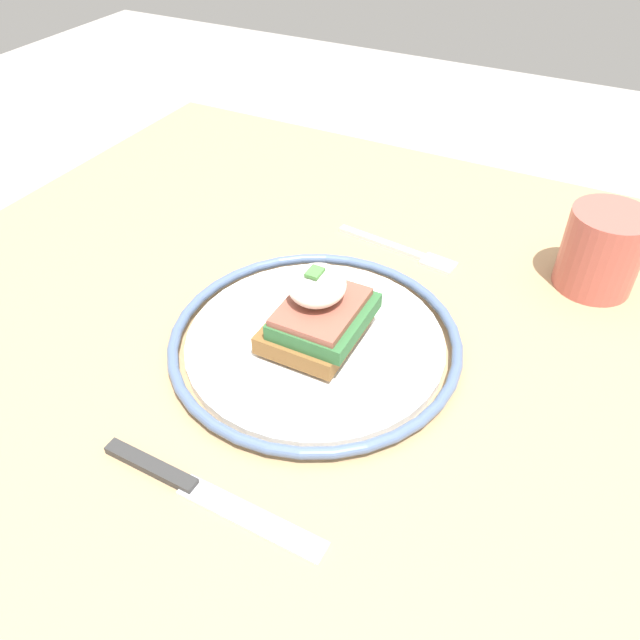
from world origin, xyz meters
TOP-DOWN VIEW (x-y plane):
  - dining_table at (0.00, 0.00)m, footprint 0.84×0.91m
  - plate at (0.01, 0.00)m, footprint 0.27×0.27m
  - sandwich at (0.01, 0.01)m, footprint 0.09×0.08m
  - fork at (-0.17, 0.01)m, footprint 0.03×0.14m
  - knife at (0.19, -0.01)m, footprint 0.02×0.19m
  - cup at (-0.20, 0.21)m, footprint 0.08×0.08m

SIDE VIEW (x-z plane):
  - dining_table at x=0.00m, z-range 0.25..0.97m
  - fork at x=-0.17m, z-range 0.72..0.73m
  - knife at x=0.19m, z-range 0.72..0.73m
  - plate at x=0.01m, z-range 0.72..0.74m
  - sandwich at x=0.01m, z-range 0.73..0.80m
  - cup at x=-0.20m, z-range 0.72..0.81m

